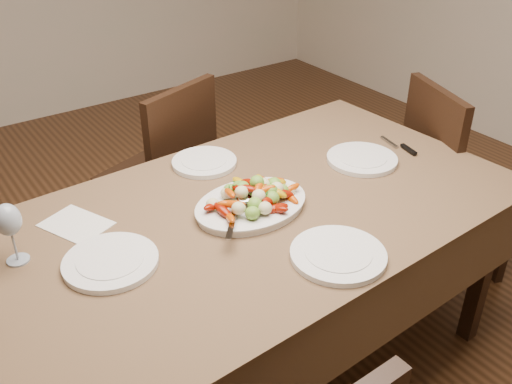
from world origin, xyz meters
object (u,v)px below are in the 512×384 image
object	(u,v)px
serving_platter	(251,206)
wine_glass	(11,232)
dining_table	(256,294)
chair_far	(155,176)
plate_right	(362,159)
plate_near	(338,255)
plate_left	(111,262)
plate_far	(204,162)
chair_right	(460,183)

from	to	relation	value
serving_platter	wine_glass	bearing A→B (deg)	166.96
dining_table	chair_far	xyz separation A→B (m)	(0.03, 0.87, 0.10)
plate_right	plate_near	bearing A→B (deg)	-140.75
serving_platter	wine_glass	size ratio (longest dim) A/B	1.90
chair_far	serving_platter	xyz separation A→B (m)	(-0.05, -0.87, 0.30)
chair_far	plate_left	world-z (taller)	chair_far
plate_right	plate_far	world-z (taller)	same
serving_platter	plate_left	bearing A→B (deg)	-179.13
plate_left	plate_near	bearing A→B (deg)	-32.46
chair_far	plate_near	size ratio (longest dim) A/B	3.34
plate_left	wine_glass	size ratio (longest dim) A/B	1.35
dining_table	plate_left	bearing A→B (deg)	-179.28
plate_right	dining_table	bearing A→B (deg)	-176.03
chair_right	serving_platter	world-z (taller)	chair_right
chair_far	plate_far	distance (m)	0.58
dining_table	plate_far	size ratio (longest dim) A/B	7.45
chair_far	dining_table	bearing A→B (deg)	68.09
plate_near	plate_far	bearing A→B (deg)	91.67
chair_far	plate_far	size ratio (longest dim) A/B	3.85
plate_left	chair_right	bearing A→B (deg)	-0.00
serving_platter	plate_near	world-z (taller)	serving_platter
chair_right	plate_near	bearing A→B (deg)	127.19
plate_right	plate_far	bearing A→B (deg)	147.08
chair_right	plate_near	xyz separation A→B (m)	(-1.11, -0.36, 0.29)
plate_left	plate_far	world-z (taller)	same
plate_right	wine_glass	xyz separation A→B (m)	(-1.26, 0.13, 0.09)
chair_right	plate_right	size ratio (longest dim) A/B	3.51
dining_table	plate_left	size ratio (longest dim) A/B	6.66
wine_glass	serving_platter	bearing A→B (deg)	-13.04
serving_platter	plate_left	xyz separation A→B (m)	(-0.50, -0.01, -0.00)
chair_right	wine_glass	distance (m)	1.93
plate_left	plate_near	size ratio (longest dim) A/B	0.97
plate_near	wine_glass	size ratio (longest dim) A/B	1.39
chair_far	plate_left	bearing A→B (deg)	37.98
plate_left	wine_glass	bearing A→B (deg)	141.00
plate_left	plate_right	world-z (taller)	same
dining_table	wine_glass	world-z (taller)	wine_glass
serving_platter	chair_right	bearing A→B (deg)	-0.37
chair_right	serving_platter	size ratio (longest dim) A/B	2.44
chair_far	plate_left	size ratio (longest dim) A/B	3.44
plate_right	plate_far	xyz separation A→B (m)	(-0.51, 0.33, 0.00)
chair_far	wine_glass	bearing A→B (deg)	22.75
chair_far	wine_glass	xyz separation A→B (m)	(-0.77, -0.70, 0.39)
chair_right	plate_far	xyz separation A→B (m)	(-1.13, 0.37, 0.29)
dining_table	serving_platter	bearing A→B (deg)	176.67
chair_right	serving_platter	distance (m)	1.21
plate_right	wine_glass	bearing A→B (deg)	174.12
plate_near	plate_left	bearing A→B (deg)	147.54
dining_table	plate_far	world-z (taller)	plate_far
chair_right	wine_glass	bearing A→B (deg)	104.19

